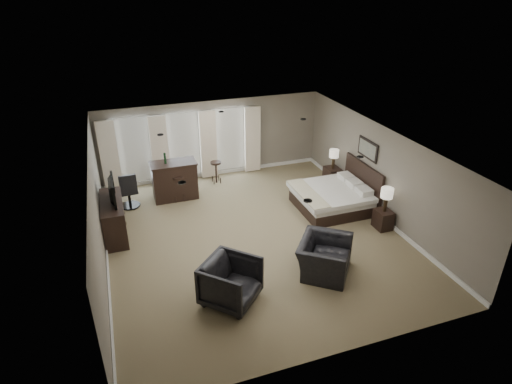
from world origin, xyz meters
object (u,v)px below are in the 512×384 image
object	(u,v)px
armchair_far	(231,280)
lamp_near	(386,200)
bar_stool_right	(216,172)
desk_chair	(128,190)
nightstand_far	(332,176)
tv	(110,199)
lamp_far	(334,159)
dresser	(114,218)
bed	(330,189)
bar_stool_left	(178,188)
armchair_near	(325,252)
bar_counter	(175,180)
nightstand_near	(383,219)

from	to	relation	value
armchair_far	lamp_near	bearing A→B (deg)	-27.85
bar_stool_right	desk_chair	distance (m)	2.97
nightstand_far	tv	xyz separation A→B (m)	(-6.92, -0.85, 0.78)
lamp_far	bar_stool_right	bearing A→B (deg)	158.30
lamp_near	dresser	world-z (taller)	lamp_near
bed	armchair_far	xyz separation A→B (m)	(-3.85, -2.93, -0.11)
lamp_far	armchair_far	bearing A→B (deg)	-137.29
bar_stool_left	armchair_near	bearing A→B (deg)	-61.40
tv	desk_chair	xyz separation A→B (m)	(0.49, 1.50, -0.51)
lamp_near	bar_counter	bearing A→B (deg)	144.00
dresser	armchair_far	xyz separation A→B (m)	(2.18, -3.53, 0.04)
bed	desk_chair	bearing A→B (deg)	159.25
nightstand_far	armchair_far	xyz separation A→B (m)	(-4.74, -4.38, 0.24)
dresser	bar_counter	size ratio (longest dim) A/B	1.26
bed	lamp_near	size ratio (longest dim) A/B	3.01
desk_chair	bed	bearing A→B (deg)	155.18
lamp_near	bar_stool_right	xyz separation A→B (m)	(-3.57, 4.32, -0.50)
dresser	desk_chair	size ratio (longest dim) A/B	1.54
nightstand_near	lamp_near	distance (m)	0.60
bed	lamp_far	distance (m)	1.72
armchair_near	bar_counter	distance (m)	5.53
dresser	bar_counter	world-z (taller)	bar_counter
tv	bar_stool_left	size ratio (longest dim) A/B	1.29
nightstand_far	bar_counter	bearing A→B (deg)	171.41
nightstand_far	lamp_near	distance (m)	2.96
lamp_near	bar_stool_right	world-z (taller)	lamp_near
lamp_near	bed	bearing A→B (deg)	121.54
lamp_far	desk_chair	size ratio (longest dim) A/B	0.56
dresser	bar_stool_left	size ratio (longest dim) A/B	2.08
dresser	nightstand_near	bearing A→B (deg)	-16.52
nightstand_far	tv	distance (m)	7.02
lamp_far	armchair_far	xyz separation A→B (m)	(-4.74, -4.38, -0.37)
dresser	bar_stool_right	size ratio (longest dim) A/B	2.33
armchair_far	desk_chair	distance (m)	5.31
tv	bar_counter	distance (m)	2.52
armchair_near	bar_stool_right	world-z (taller)	armchair_near
tv	armchair_far	bearing A→B (deg)	-148.35
lamp_far	tv	world-z (taller)	lamp_far
bed	bar_stool_right	size ratio (longest dim) A/B	2.74
nightstand_near	lamp_far	distance (m)	2.97
nightstand_far	bar_counter	size ratio (longest dim) A/B	0.43
nightstand_near	bar_counter	distance (m)	6.24
armchair_far	desk_chair	world-z (taller)	desk_chair
nightstand_near	dresser	size ratio (longest dim) A/B	0.31
bar_stool_right	lamp_near	bearing A→B (deg)	-50.45
armchair_near	bar_stool_left	bearing A→B (deg)	66.69
armchair_near	desk_chair	world-z (taller)	desk_chair
lamp_near	dresser	distance (m)	7.23
tv	armchair_far	size ratio (longest dim) A/B	1.00
dresser	bar_stool_right	xyz separation A→B (m)	(3.35, 2.27, -0.13)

